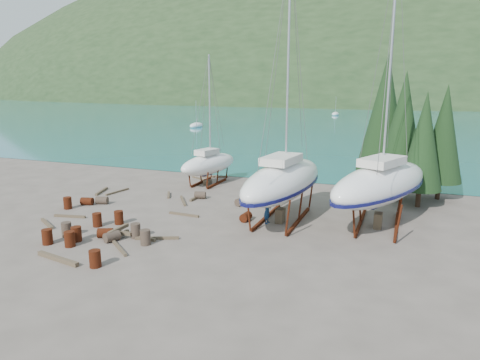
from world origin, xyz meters
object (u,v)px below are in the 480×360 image
(large_sailboat_far, at_px, (381,183))
(small_sailboat_shore, at_px, (209,164))
(large_sailboat_near, at_px, (283,180))
(worker, at_px, (267,210))

(large_sailboat_far, height_order, small_sailboat_shore, large_sailboat_far)
(large_sailboat_near, height_order, large_sailboat_far, large_sailboat_far)
(large_sailboat_near, relative_size, worker, 9.58)
(large_sailboat_far, distance_m, small_sailboat_shore, 16.88)
(large_sailboat_far, bearing_deg, worker, -139.85)
(large_sailboat_near, xyz_separation_m, large_sailboat_far, (6.09, 1.17, 0.05))
(large_sailboat_near, bearing_deg, large_sailboat_far, 17.51)
(worker, bearing_deg, large_sailboat_far, -72.76)
(large_sailboat_far, relative_size, small_sailboat_shore, 1.49)
(large_sailboat_near, xyz_separation_m, worker, (-0.74, -1.00, -1.87))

